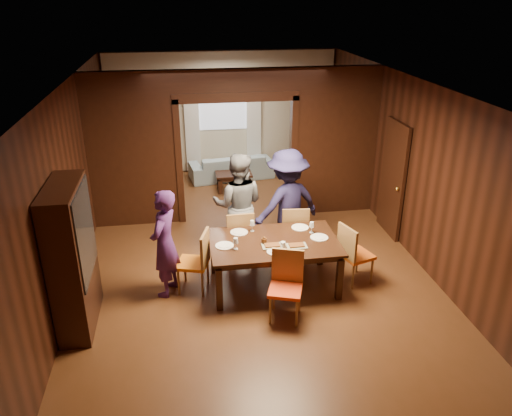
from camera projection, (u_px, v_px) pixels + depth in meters
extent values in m
plane|color=#593219|center=(249.00, 255.00, 8.58)|extent=(9.00, 9.00, 0.00)
cube|color=silver|center=(248.00, 84.00, 7.41)|extent=(5.50, 9.00, 0.02)
cube|color=black|center=(223.00, 112.00, 12.06)|extent=(5.50, 0.02, 2.90)
cube|color=black|center=(71.00, 185.00, 7.61)|extent=(0.02, 9.00, 2.90)
cube|color=black|center=(410.00, 167.00, 8.39)|extent=(0.02, 9.00, 2.90)
cube|color=black|center=(134.00, 164.00, 9.27)|extent=(1.65, 0.15, 2.40)
cube|color=black|center=(334.00, 155.00, 9.82)|extent=(1.65, 0.15, 2.40)
cube|color=black|center=(236.00, 82.00, 8.96)|extent=(5.50, 0.15, 0.50)
cube|color=beige|center=(223.00, 113.00, 12.04)|extent=(5.40, 0.04, 2.85)
imported|color=#482161|center=(165.00, 244.00, 7.21)|extent=(0.59, 0.70, 1.64)
imported|color=slate|center=(238.00, 205.00, 8.29)|extent=(1.00, 0.86, 1.80)
imported|color=#1B183C|center=(287.00, 204.00, 8.22)|extent=(1.38, 1.08, 1.87)
imported|color=#9CBACD|center=(231.00, 166.00, 11.96)|extent=(2.07, 1.04, 0.58)
imported|color=black|center=(281.00, 236.00, 7.48)|extent=(0.28, 0.28, 0.07)
cube|color=black|center=(274.00, 263.00, 7.56)|extent=(1.91, 1.19, 0.76)
cube|color=black|center=(234.00, 181.00, 11.26)|extent=(0.80, 0.50, 0.40)
cube|color=black|center=(72.00, 258.00, 6.47)|extent=(0.40, 1.20, 2.00)
cube|color=black|center=(393.00, 179.00, 8.99)|extent=(0.06, 0.90, 2.10)
cube|color=silver|center=(222.00, 102.00, 11.91)|extent=(1.20, 0.03, 1.30)
cube|color=white|center=(192.00, 123.00, 11.95)|extent=(0.35, 0.06, 2.40)
cube|color=white|center=(254.00, 120.00, 12.16)|extent=(0.35, 0.06, 2.40)
cylinder|color=silver|center=(224.00, 246.00, 7.27)|extent=(0.27, 0.27, 0.01)
cylinder|color=silver|center=(239.00, 232.00, 7.67)|extent=(0.27, 0.27, 0.01)
cylinder|color=white|center=(300.00, 227.00, 7.82)|extent=(0.27, 0.27, 0.01)
cylinder|color=white|center=(319.00, 237.00, 7.51)|extent=(0.27, 0.27, 0.01)
cylinder|color=silver|center=(276.00, 252.00, 7.10)|extent=(0.27, 0.27, 0.01)
cube|color=gray|center=(272.00, 245.00, 7.25)|extent=(0.30, 0.20, 0.04)
cube|color=gray|center=(297.00, 246.00, 7.24)|extent=(0.30, 0.20, 0.04)
cylinder|color=silver|center=(283.00, 246.00, 7.11)|extent=(0.07, 0.07, 0.14)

